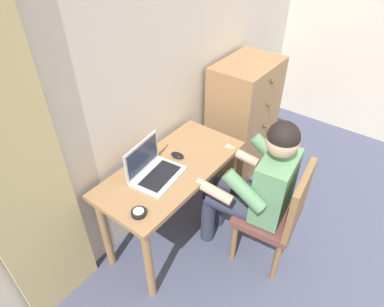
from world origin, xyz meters
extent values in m
cube|color=beige|center=(0.00, 2.20, 1.25)|extent=(4.80, 0.05, 2.50)
cube|color=#CCB77A|center=(-1.09, 2.13, 1.10)|extent=(0.48, 0.03, 2.20)
cube|color=#9E754C|center=(-0.24, 1.87, 0.70)|extent=(1.11, 0.53, 0.03)
cylinder|color=#9E754C|center=(-0.74, 1.66, 0.34)|extent=(0.06, 0.06, 0.68)
cylinder|color=#9E754C|center=(0.25, 1.66, 0.34)|extent=(0.06, 0.06, 0.68)
cylinder|color=#9E754C|center=(-0.74, 2.07, 0.34)|extent=(0.06, 0.06, 0.68)
cylinder|color=#9E754C|center=(0.25, 2.07, 0.34)|extent=(0.06, 0.06, 0.68)
cube|color=#9E754C|center=(0.86, 1.92, 0.55)|extent=(0.65, 0.44, 1.09)
sphere|color=brown|center=(0.86, 1.69, 0.11)|extent=(0.04, 0.04, 0.04)
sphere|color=brown|center=(0.86, 1.69, 0.33)|extent=(0.04, 0.04, 0.04)
sphere|color=brown|center=(0.86, 1.69, 0.55)|extent=(0.04, 0.04, 0.04)
sphere|color=brown|center=(0.86, 1.69, 0.77)|extent=(0.04, 0.04, 0.04)
sphere|color=brown|center=(0.86, 1.69, 0.98)|extent=(0.04, 0.04, 0.04)
cube|color=brown|center=(0.03, 1.23, 0.42)|extent=(0.46, 0.45, 0.05)
cube|color=olive|center=(0.05, 1.05, 0.66)|extent=(0.42, 0.09, 0.42)
cylinder|color=olive|center=(0.18, 1.41, 0.20)|extent=(0.04, 0.04, 0.40)
cylinder|color=olive|center=(-0.16, 1.37, 0.20)|extent=(0.04, 0.04, 0.40)
cylinder|color=olive|center=(0.21, 1.09, 0.20)|extent=(0.04, 0.04, 0.40)
cylinder|color=olive|center=(-0.12, 1.05, 0.20)|extent=(0.04, 0.04, 0.40)
cylinder|color=#33384C|center=(0.09, 1.46, 0.47)|extent=(0.19, 0.41, 0.14)
cylinder|color=#33384C|center=(-0.09, 1.44, 0.47)|extent=(0.19, 0.41, 0.14)
cylinder|color=#33384C|center=(0.07, 1.66, 0.23)|extent=(0.11, 0.11, 0.47)
cylinder|color=#33384C|center=(-0.11, 1.63, 0.23)|extent=(0.11, 0.11, 0.47)
cube|color=#609366|center=(0.03, 1.22, 0.70)|extent=(0.38, 0.24, 0.46)
cylinder|color=#609366|center=(0.23, 1.37, 0.78)|extent=(0.12, 0.31, 0.25)
cylinder|color=#609366|center=(-0.20, 1.32, 0.78)|extent=(0.12, 0.31, 0.25)
cylinder|color=#DBAD8E|center=(0.21, 1.57, 0.67)|extent=(0.10, 0.27, 0.11)
cylinder|color=#DBAD8E|center=(-0.23, 1.52, 0.67)|extent=(0.10, 0.27, 0.11)
sphere|color=#DBAD8E|center=(0.03, 1.23, 1.06)|extent=(0.20, 0.20, 0.20)
sphere|color=black|center=(0.03, 1.23, 1.09)|extent=(0.20, 0.20, 0.20)
cube|color=silver|center=(-0.38, 1.86, 0.73)|extent=(0.37, 0.28, 0.02)
cube|color=black|center=(-0.38, 1.85, 0.74)|extent=(0.30, 0.19, 0.00)
cube|color=silver|center=(-0.39, 1.99, 0.85)|extent=(0.34, 0.05, 0.22)
cube|color=#2D3851|center=(-0.39, 1.98, 0.85)|extent=(0.30, 0.04, 0.18)
ellipsoid|color=black|center=(-0.14, 1.90, 0.73)|extent=(0.07, 0.11, 0.03)
cylinder|color=black|center=(-0.69, 1.74, 0.73)|extent=(0.09, 0.09, 0.03)
cylinder|color=silver|center=(-0.69, 1.74, 0.75)|extent=(0.06, 0.06, 0.00)
camera|label=1|loc=(-1.53, 0.71, 2.18)|focal=30.68mm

